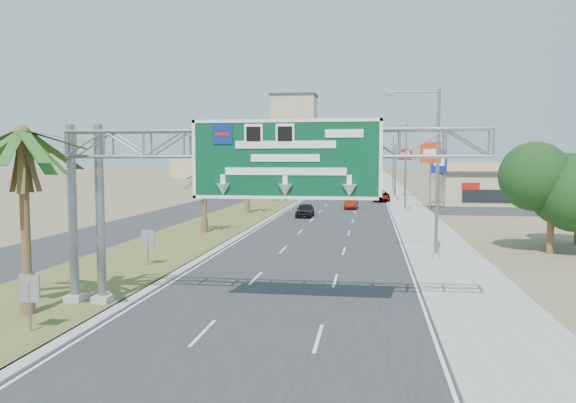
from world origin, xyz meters
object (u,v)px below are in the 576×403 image
at_px(car_right_lane, 381,197).
at_px(car_far, 323,190).
at_px(palm_near, 22,134).
at_px(car_left_lane, 305,210).
at_px(store_building, 511,189).
at_px(signal_mast, 381,167).
at_px(sign_gantry, 247,158).
at_px(pole_sign_blue, 439,164).
at_px(pole_sign_red_near, 430,156).
at_px(car_mid_lane, 351,203).
at_px(pole_sign_red_far, 405,158).

xyz_separation_m(car_right_lane, car_far, (-9.52, 15.33, -0.05)).
relative_size(palm_near, car_left_lane, 2.00).
height_order(store_building, car_right_lane, store_building).
distance_m(signal_mast, store_building, 18.08).
xyz_separation_m(sign_gantry, pole_sign_blue, (13.55, 54.14, -0.69)).
bearing_deg(pole_sign_blue, palm_near, -111.14).
height_order(car_left_lane, car_right_lane, car_right_lane).
relative_size(sign_gantry, store_building, 0.93).
relative_size(car_left_lane, pole_sign_red_near, 0.52).
bearing_deg(car_mid_lane, car_left_lane, -110.44).
bearing_deg(pole_sign_red_far, sign_gantry, -98.31).
relative_size(palm_near, signal_mast, 0.81).
relative_size(car_mid_lane, pole_sign_red_near, 0.50).
height_order(palm_near, pole_sign_blue, palm_near).
xyz_separation_m(store_building, car_far, (-26.33, 17.52, -1.33)).
bearing_deg(store_building, signal_mast, 160.46).
relative_size(sign_gantry, car_mid_lane, 4.12).
height_order(palm_near, pole_sign_red_far, palm_near).
relative_size(car_left_lane, car_far, 0.91).
height_order(car_left_lane, pole_sign_blue, pole_sign_blue).
distance_m(car_mid_lane, pole_sign_blue, 14.38).
bearing_deg(car_mid_lane, sign_gantry, -90.05).
xyz_separation_m(palm_near, car_right_lane, (14.40, 60.19, -6.21)).
bearing_deg(pole_sign_red_far, car_mid_lane, -108.52).
xyz_separation_m(signal_mast, pole_sign_red_near, (5.37, -16.12, 1.46)).
bearing_deg(signal_mast, pole_sign_red_far, 60.83).
height_order(palm_near, car_far, palm_near).
height_order(pole_sign_red_near, pole_sign_red_far, pole_sign_red_near).
height_order(car_mid_lane, car_right_lane, car_right_lane).
xyz_separation_m(signal_mast, pole_sign_red_far, (3.83, 6.86, 1.25)).
height_order(car_left_lane, car_mid_lane, car_left_lane).
relative_size(car_mid_lane, pole_sign_blue, 0.55).
distance_m(car_mid_lane, pole_sign_red_far, 24.49).
bearing_deg(palm_near, car_right_lane, 76.55).
relative_size(signal_mast, car_right_lane, 1.99).
distance_m(store_building, pole_sign_red_far, 18.72).
xyz_separation_m(car_right_lane, pole_sign_red_far, (3.80, 10.64, 5.39)).
bearing_deg(pole_sign_red_far, car_right_lane, -109.67).
bearing_deg(car_right_lane, store_building, -7.43).
height_order(signal_mast, car_far, signal_mast).
bearing_deg(signal_mast, store_building, -19.54).
bearing_deg(car_left_lane, store_building, 38.89).
relative_size(store_building, pole_sign_red_far, 2.32).
xyz_separation_m(car_right_lane, pole_sign_blue, (7.29, -4.12, 4.65)).
distance_m(car_mid_lane, car_far, 27.93).
relative_size(palm_near, pole_sign_blue, 1.14).
height_order(pole_sign_blue, pole_sign_red_far, pole_sign_red_far).
bearing_deg(pole_sign_blue, pole_sign_red_near, -103.27).
bearing_deg(sign_gantry, car_far, 92.54).
distance_m(palm_near, pole_sign_red_far, 73.14).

